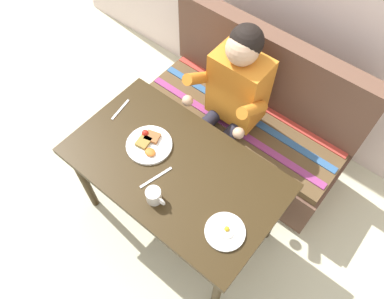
{
  "coord_description": "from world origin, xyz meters",
  "views": [
    {
      "loc": [
        0.72,
        -0.72,
        2.49
      ],
      "look_at": [
        0.0,
        0.15,
        0.72
      ],
      "focal_mm": 35.16,
      "sensor_mm": 36.0,
      "label": 1
    }
  ],
  "objects_px": {
    "table": "(175,174)",
    "fork": "(120,110)",
    "plate_breakfast": "(149,144)",
    "knife": "(156,177)",
    "plate_eggs": "(225,231)",
    "person": "(231,96)",
    "coffee_mug": "(154,196)",
    "couch": "(246,123)"
  },
  "relations": [
    {
      "from": "table",
      "to": "coffee_mug",
      "type": "relative_size",
      "value": 10.17
    },
    {
      "from": "plate_breakfast",
      "to": "plate_eggs",
      "type": "xyz_separation_m",
      "value": [
        0.63,
        -0.14,
        -0.0
      ]
    },
    {
      "from": "couch",
      "to": "knife",
      "type": "distance_m",
      "value": 0.97
    },
    {
      "from": "knife",
      "to": "fork",
      "type": "bearing_deg",
      "value": 171.01
    },
    {
      "from": "coffee_mug",
      "to": "fork",
      "type": "xyz_separation_m",
      "value": [
        -0.56,
        0.3,
        -0.04
      ]
    },
    {
      "from": "table",
      "to": "knife",
      "type": "height_order",
      "value": "knife"
    },
    {
      "from": "coffee_mug",
      "to": "table",
      "type": "bearing_deg",
      "value": 103.4
    },
    {
      "from": "couch",
      "to": "person",
      "type": "xyz_separation_m",
      "value": [
        -0.05,
        -0.17,
        0.41
      ]
    },
    {
      "from": "plate_eggs",
      "to": "fork",
      "type": "height_order",
      "value": "plate_eggs"
    },
    {
      "from": "table",
      "to": "person",
      "type": "relative_size",
      "value": 0.99
    },
    {
      "from": "couch",
      "to": "fork",
      "type": "height_order",
      "value": "couch"
    },
    {
      "from": "coffee_mug",
      "to": "couch",
      "type": "bearing_deg",
      "value": 92.97
    },
    {
      "from": "table",
      "to": "fork",
      "type": "xyz_separation_m",
      "value": [
        -0.51,
        0.09,
        0.08
      ]
    },
    {
      "from": "plate_eggs",
      "to": "fork",
      "type": "xyz_separation_m",
      "value": [
        -0.94,
        0.21,
        -0.01
      ]
    },
    {
      "from": "person",
      "to": "coffee_mug",
      "type": "distance_m",
      "value": 0.81
    },
    {
      "from": "plate_breakfast",
      "to": "fork",
      "type": "relative_size",
      "value": 1.53
    },
    {
      "from": "plate_breakfast",
      "to": "plate_eggs",
      "type": "bearing_deg",
      "value": -12.16
    },
    {
      "from": "plate_eggs",
      "to": "knife",
      "type": "xyz_separation_m",
      "value": [
        -0.46,
        0.01,
        -0.01
      ]
    },
    {
      "from": "fork",
      "to": "plate_breakfast",
      "type": "bearing_deg",
      "value": -23.94
    },
    {
      "from": "table",
      "to": "plate_breakfast",
      "type": "bearing_deg",
      "value": 176.09
    },
    {
      "from": "coffee_mug",
      "to": "plate_breakfast",
      "type": "bearing_deg",
      "value": 138.0
    },
    {
      "from": "person",
      "to": "knife",
      "type": "relative_size",
      "value": 6.06
    },
    {
      "from": "table",
      "to": "plate_breakfast",
      "type": "distance_m",
      "value": 0.22
    },
    {
      "from": "plate_breakfast",
      "to": "knife",
      "type": "bearing_deg",
      "value": -36.87
    },
    {
      "from": "plate_eggs",
      "to": "fork",
      "type": "bearing_deg",
      "value": 167.21
    },
    {
      "from": "knife",
      "to": "table",
      "type": "bearing_deg",
      "value": 89.19
    },
    {
      "from": "person",
      "to": "coffee_mug",
      "type": "height_order",
      "value": "person"
    },
    {
      "from": "plate_eggs",
      "to": "knife",
      "type": "distance_m",
      "value": 0.46
    },
    {
      "from": "coffee_mug",
      "to": "plate_eggs",
      "type": "bearing_deg",
      "value": 13.21
    },
    {
      "from": "table",
      "to": "fork",
      "type": "height_order",
      "value": "fork"
    },
    {
      "from": "person",
      "to": "plate_breakfast",
      "type": "relative_size",
      "value": 4.67
    },
    {
      "from": "fork",
      "to": "coffee_mug",
      "type": "bearing_deg",
      "value": -38.4
    },
    {
      "from": "knife",
      "to": "person",
      "type": "bearing_deg",
      "value": 105.88
    },
    {
      "from": "plate_eggs",
      "to": "table",
      "type": "bearing_deg",
      "value": 164.17
    },
    {
      "from": "couch",
      "to": "plate_breakfast",
      "type": "bearing_deg",
      "value": -104.97
    },
    {
      "from": "couch",
      "to": "person",
      "type": "bearing_deg",
      "value": -106.12
    },
    {
      "from": "coffee_mug",
      "to": "fork",
      "type": "relative_size",
      "value": 0.69
    },
    {
      "from": "coffee_mug",
      "to": "knife",
      "type": "distance_m",
      "value": 0.13
    },
    {
      "from": "person",
      "to": "plate_breakfast",
      "type": "height_order",
      "value": "person"
    },
    {
      "from": "couch",
      "to": "person",
      "type": "distance_m",
      "value": 0.45
    },
    {
      "from": "person",
      "to": "plate_eggs",
      "type": "xyz_separation_m",
      "value": [
        0.48,
        -0.71,
        -0.0
      ]
    },
    {
      "from": "table",
      "to": "plate_breakfast",
      "type": "relative_size",
      "value": 4.62
    }
  ]
}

